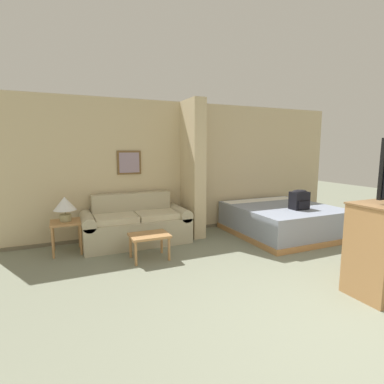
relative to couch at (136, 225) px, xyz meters
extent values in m
plane|color=gray|center=(1.21, -3.54, -0.33)|extent=(20.00, 20.00, 0.00)
cube|color=#CCB78E|center=(1.21, 0.49, 0.97)|extent=(7.18, 0.12, 2.60)
cube|color=#70644E|center=(1.21, 0.41, -0.30)|extent=(7.18, 0.02, 0.06)
cube|color=brown|center=(0.00, 0.41, 1.11)|extent=(0.44, 0.02, 0.44)
cube|color=gray|center=(0.00, 0.39, 1.11)|extent=(0.37, 0.01, 0.37)
cube|color=#CCB78E|center=(1.15, 0.07, 0.97)|extent=(0.24, 0.71, 2.60)
cube|color=#B7AD8E|center=(0.00, -0.03, -0.10)|extent=(1.45, 0.84, 0.45)
cube|color=#B7AD8E|center=(0.00, 0.29, 0.34)|extent=(1.45, 0.20, 0.42)
cube|color=#B7AD8E|center=(-0.82, -0.03, -0.10)|extent=(0.20, 0.84, 0.45)
cylinder|color=#B7AD8E|center=(-0.82, -0.03, 0.17)|extent=(0.22, 0.84, 0.22)
cube|color=#B7AD8E|center=(0.82, -0.03, -0.10)|extent=(0.20, 0.84, 0.45)
cylinder|color=#B7AD8E|center=(0.82, -0.03, 0.17)|extent=(0.22, 0.84, 0.22)
cube|color=beige|center=(-0.36, -0.08, 0.18)|extent=(0.70, 0.60, 0.10)
cube|color=beige|center=(0.36, -0.08, 0.18)|extent=(0.70, 0.60, 0.10)
cube|color=#B27F4C|center=(0.00, -0.88, 0.05)|extent=(0.59, 0.44, 0.04)
cylinder|color=#B27F4C|center=(-0.25, -1.07, -0.15)|extent=(0.04, 0.04, 0.36)
cylinder|color=#B27F4C|center=(0.26, -1.07, -0.15)|extent=(0.04, 0.04, 0.36)
cylinder|color=#B27F4C|center=(-0.25, -0.70, -0.15)|extent=(0.04, 0.04, 0.36)
cylinder|color=#B27F4C|center=(0.26, -0.70, -0.15)|extent=(0.04, 0.04, 0.36)
cube|color=#B27F4C|center=(-1.16, -0.06, 0.18)|extent=(0.47, 0.47, 0.04)
cylinder|color=#B27F4C|center=(-1.36, -0.26, -0.08)|extent=(0.04, 0.04, 0.49)
cylinder|color=#B27F4C|center=(-0.95, -0.26, -0.08)|extent=(0.04, 0.04, 0.49)
cylinder|color=#B27F4C|center=(-1.36, 0.15, -0.08)|extent=(0.04, 0.04, 0.49)
cylinder|color=#B27F4C|center=(-0.95, 0.15, -0.08)|extent=(0.04, 0.04, 0.49)
cylinder|color=tan|center=(-1.16, -0.06, 0.26)|extent=(0.18, 0.18, 0.11)
cylinder|color=tan|center=(-1.16, -0.06, 0.35)|extent=(0.02, 0.02, 0.07)
cone|color=silver|center=(-1.16, -0.06, 0.49)|extent=(0.36, 0.36, 0.22)
cube|color=#B27F4C|center=(2.79, -0.62, -0.28)|extent=(1.86, 1.97, 0.10)
cube|color=#8993A8|center=(2.79, -0.62, 0.01)|extent=(1.82, 1.93, 0.47)
cube|color=white|center=(2.79, 0.13, 0.19)|extent=(1.70, 0.36, 0.10)
cube|color=black|center=(2.86, -0.99, 0.41)|extent=(0.33, 0.21, 0.33)
cube|color=black|center=(2.86, -1.11, 0.34)|extent=(0.25, 0.03, 0.14)
ellipsoid|color=black|center=(2.86, -0.99, 0.57)|extent=(0.31, 0.20, 0.08)
camera|label=1|loc=(-1.19, -5.20, 1.37)|focal=28.00mm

